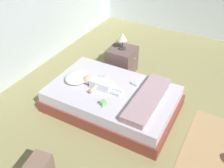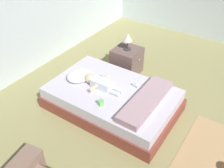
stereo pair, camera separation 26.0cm
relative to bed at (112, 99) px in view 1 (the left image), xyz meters
name	(u,v)px [view 1 (the left image)]	position (x,y,z in m)	size (l,w,h in m)	color
ground_plane	(189,122)	(0.26, -1.13, -0.18)	(8.00, 8.00, 0.00)	#96905B
bed	(112,99)	(0.00, 0.00, 0.00)	(1.21, 1.90, 0.36)	brown
pillow	(77,77)	(-0.04, 0.58, 0.24)	(0.42, 0.36, 0.10)	white
baby	(99,84)	(-0.04, 0.19, 0.25)	(0.44, 0.63, 0.15)	white
toothbrush	(101,78)	(0.16, 0.29, 0.19)	(0.11, 0.15, 0.02)	blue
nightstand	(122,61)	(0.97, 0.33, 0.06)	(0.46, 0.49, 0.48)	brown
lamp	(122,38)	(0.97, 0.33, 0.52)	(0.17, 0.17, 0.30)	#333338
blanket	(148,99)	(0.00, -0.56, 0.23)	(1.09, 0.31, 0.09)	#AD8D97
toy_block	(103,103)	(-0.37, -0.06, 0.22)	(0.10, 0.10, 0.07)	#71C66E
baby_bottle	(135,83)	(0.26, -0.25, 0.21)	(0.07, 0.10, 0.07)	white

